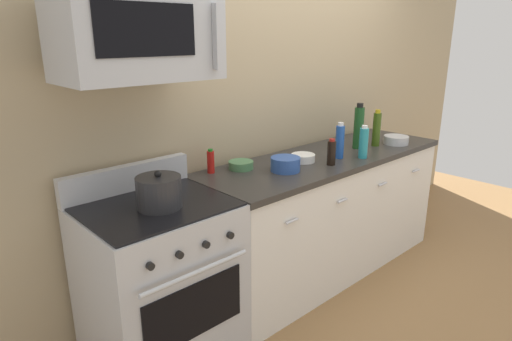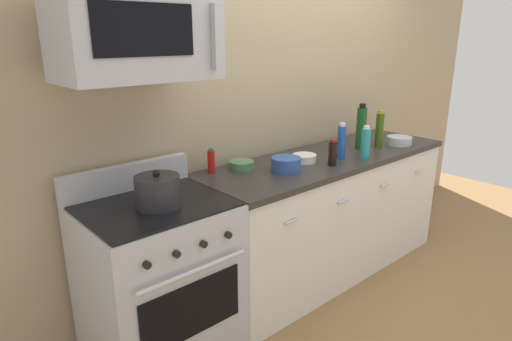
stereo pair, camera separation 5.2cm
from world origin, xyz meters
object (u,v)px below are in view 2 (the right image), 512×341
Objects in this scene: microwave at (137,37)px; bowl_green_glaze at (242,165)px; bottle_soda_blue at (341,142)px; bottle_wine_green at (361,128)px; range_oven at (159,280)px; bowl_steel_prep at (399,140)px; bottle_soy_sauce_dark at (333,153)px; bottle_olive_oil at (379,129)px; bowl_blue_mixing at (286,164)px; stockpot at (158,191)px; bowl_white_ceramic at (304,158)px; bottle_hot_sauce_red at (211,161)px; bottle_dish_soap at (365,143)px.

microwave reaches higher than bowl_green_glaze.
bottle_wine_green reaches higher than bottle_soda_blue.
bowl_steel_prep is (2.11, -0.15, 0.49)m from range_oven.
bottle_wine_green reaches higher than bottle_soy_sauce_dark.
bottle_olive_oil reaches higher than bottle_soy_sauce_dark.
bowl_steel_prep is at bearing -4.19° from range_oven.
microwave is 1.22m from bowl_blue_mixing.
bowl_green_glaze is (-0.68, 0.28, -0.09)m from bottle_soda_blue.
bottle_olive_oil is (1.93, -0.12, -0.69)m from microwave.
bottle_olive_oil reaches higher than bottle_soda_blue.
bowl_blue_mixing is at bearing -6.00° from microwave.
bottle_soy_sauce_dark reaches higher than range_oven.
bottle_olive_oil is at bearing -17.50° from bottle_wine_green.
stockpot is (-0.93, -0.00, 0.04)m from bowl_blue_mixing.
bowl_steel_prep is 1.20× the size of bowl_green_glaze.
range_oven is 0.90m from bowl_green_glaze.
bowl_green_glaze is at bearing 168.95° from bottle_wine_green.
bottle_olive_oil is at bearing -6.81° from bowl_white_ceramic.
bottle_olive_oil reaches higher than bowl_blue_mixing.
range_oven is 5.48× the size of bowl_steel_prep.
bowl_steel_prep is at bearing -24.21° from bottle_olive_oil.
microwave is 4.57× the size of bowl_green_glaze.
bottle_hot_sauce_red is at bearing 19.61° from microwave.
microwave is 2.91× the size of bottle_soda_blue.
bottle_hot_sauce_red is 0.80× the size of bowl_steel_prep.
bowl_steel_prep is at bearing 0.87° from bottle_soy_sauce_dark.
bottle_soy_sauce_dark is at bearing -172.38° from bottle_olive_oil.
microwave reaches higher than bowl_white_ceramic.
bottle_soy_sauce_dark is 0.94× the size of bowl_blue_mixing.
bottle_hot_sauce_red is at bearing 162.07° from bowl_green_glaze.
bottle_soy_sauce_dark reaches higher than bowl_steel_prep.
bowl_green_glaze is (-0.51, 0.34, -0.06)m from bottle_soy_sauce_dark.
bottle_dish_soap is at bearing -173.88° from bowl_steel_prep.
bottle_wine_green is (0.34, 0.08, 0.04)m from bottle_soda_blue.
bottle_hot_sauce_red is at bearing 149.95° from bottle_soy_sauce_dark.
bottle_hot_sauce_red is 0.96× the size of bowl_green_glaze.
bowl_blue_mixing is at bearing 160.60° from bottle_soy_sauce_dark.
bottle_wine_green is at bearing 42.26° from bottle_dish_soap.
bowl_steel_prep is 0.95m from bowl_white_ceramic.
bowl_white_ceramic is at bearing -1.47° from microwave.
bowl_green_glaze is 0.78m from stockpot.
range_oven is at bearing 172.39° from bottle_soy_sauce_dark.
bottle_hot_sauce_red is at bearing 167.15° from bottle_olive_oil.
bowl_steel_prep is (0.34, -0.13, -0.13)m from bottle_wine_green.
microwave is at bearing 170.57° from bottle_dish_soap.
stockpot is (-2.11, 0.10, 0.05)m from bowl_steel_prep.
bottle_hot_sauce_red is 1.61m from bowl_steel_prep.
range_oven is at bearing 176.76° from bowl_blue_mixing.
bowl_green_glaze is at bearing 166.37° from bowl_steel_prep.
range_oven is at bearing -166.70° from bowl_green_glaze.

